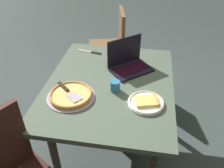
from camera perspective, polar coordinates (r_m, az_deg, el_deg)
ground_plane at (r=2.23m, az=-0.44°, el=-14.39°), size 12.00×12.00×0.00m
dining_table at (r=1.79m, az=-0.52°, el=-1.87°), size 1.15×0.93×0.70m
laptop at (r=1.87m, az=4.10°, el=5.18°), size 0.36×0.38×0.24m
pizza_plate at (r=1.56m, az=8.35°, el=-4.44°), size 0.24×0.24×0.04m
pizza_tray at (r=1.62m, az=-10.01°, el=-2.63°), size 0.33×0.33×0.04m
table_knife at (r=2.13m, az=-4.93°, el=7.75°), size 0.06×0.22×0.01m
drink_cup at (r=1.64m, az=0.76°, el=-0.45°), size 0.07×0.07×0.08m
chair_far at (r=2.73m, az=0.02°, el=9.94°), size 0.47×0.47×0.88m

